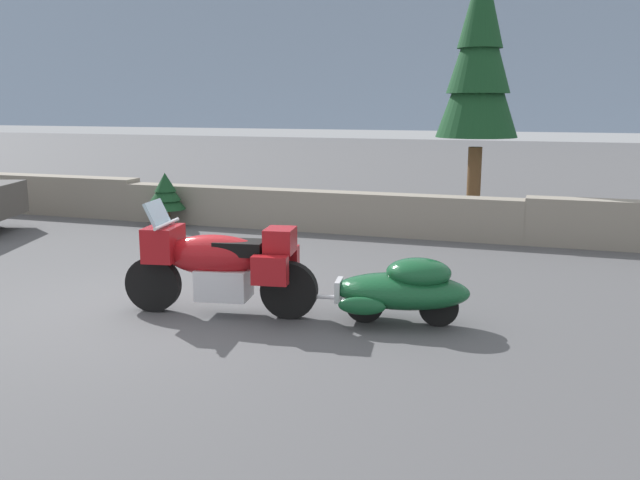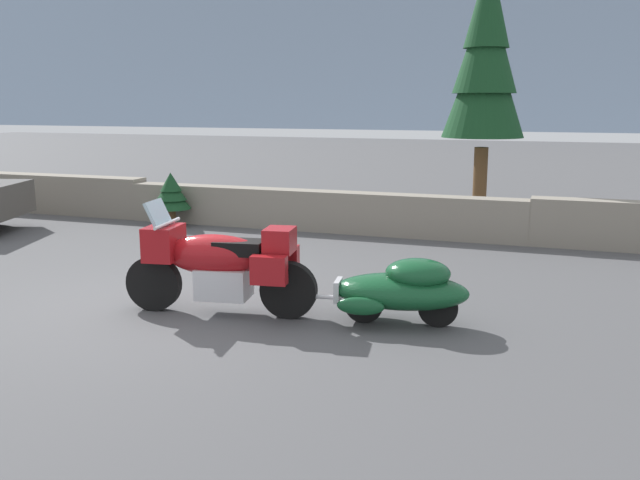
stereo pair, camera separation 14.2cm
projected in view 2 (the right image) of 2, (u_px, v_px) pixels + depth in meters
The scene contains 7 objects.
ground_plane at pixel (167, 305), 8.45m from camera, with size 80.00×80.00×0.00m, color #4C4C4F.
stone_guard_wall at pixel (297, 208), 13.45m from camera, with size 24.00×0.54×0.86m.
distant_ridgeline at pixel (537, 62), 94.99m from camera, with size 240.00×80.00×16.00m, color #7F93AD.
touring_motorcycle at pixel (219, 262), 7.97m from camera, with size 2.30×0.96×1.33m.
car_shaped_trailer at pixel (402, 289), 7.62m from camera, with size 2.23×0.94×0.76m.
pine_tree_tall at pixel (486, 57), 13.78m from camera, with size 1.66×1.66×5.36m.
pine_sapling_near at pixel (171, 193), 13.72m from camera, with size 0.78×0.78×1.08m.
Camera 2 is at (4.51, -7.02, 2.44)m, focal length 38.50 mm.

